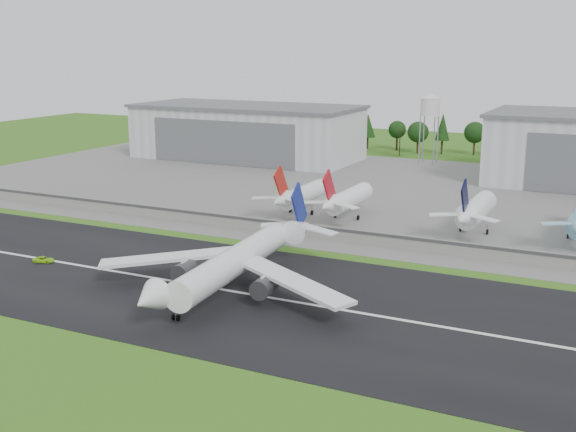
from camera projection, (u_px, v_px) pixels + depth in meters
The scene contains 14 objects.
ground at pixel (190, 305), 137.34m from camera, with size 600.00×600.00×0.00m, color #246217.
runway at pixel (217, 289), 146.06m from camera, with size 320.00×60.00×0.10m, color black.
runway_centerline at pixel (217, 289), 146.05m from camera, with size 220.00×1.00×0.02m, color white.
apron at pixel (390, 192), 242.12m from camera, with size 320.00×150.00×0.10m, color slate.
blast_fence at pixel (309, 231), 184.94m from camera, with size 240.00×0.61×3.50m.
hangar_west at pixel (247, 132), 313.01m from camera, with size 97.00×44.00×23.20m.
water_tower at pixel (430, 104), 295.37m from camera, with size 8.40×8.40×29.40m.
utility_poles at pixel (448, 159), 311.99m from camera, with size 230.00×3.00×12.00m, color black, non-canonical shape.
treeline at pixel (456, 155), 325.09m from camera, with size 320.00×16.00×22.00m, color black, non-canonical shape.
main_airliner at pixel (232, 269), 142.90m from camera, with size 57.08×59.27×18.17m.
ground_vehicle at pixel (44, 260), 163.62m from camera, with size 2.17×4.70×1.31m, color #A4ED1B.
parked_jet_red_a at pixel (299, 195), 208.43m from camera, with size 7.36×31.29×16.39m.
parked_jet_red_b at pixel (345, 199), 202.29m from camera, with size 7.36×31.29×16.48m.
parked_jet_navy at pixel (474, 211), 186.86m from camera, with size 7.36×31.29×16.81m.
Camera 1 is at (74.09, -108.14, 48.13)m, focal length 45.00 mm.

